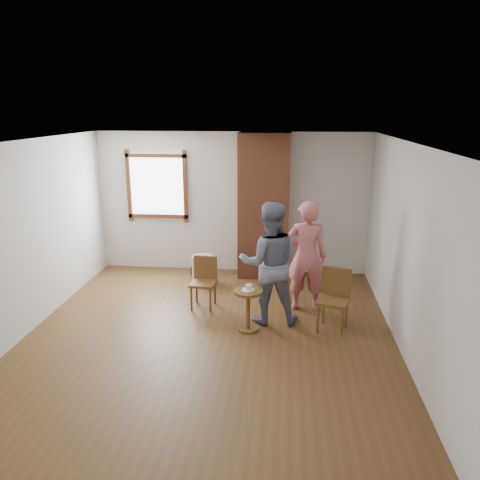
# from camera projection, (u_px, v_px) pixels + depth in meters

# --- Properties ---
(ground) EXTENTS (5.50, 5.50, 0.00)m
(ground) POSITION_uv_depth(u_px,v_px,m) (209.00, 336.00, 6.38)
(ground) COLOR brown
(ground) RESTS_ON ground
(room_shell) EXTENTS (5.04, 5.52, 2.62)m
(room_shell) POSITION_uv_depth(u_px,v_px,m) (210.00, 197.00, 6.47)
(room_shell) COLOR silver
(room_shell) RESTS_ON ground
(brick_chimney) EXTENTS (0.90, 0.50, 2.60)m
(brick_chimney) POSITION_uv_depth(u_px,v_px,m) (264.00, 207.00, 8.36)
(brick_chimney) COLOR #A4563A
(brick_chimney) RESTS_ON ground
(stoneware_crock) EXTENTS (0.49, 0.49, 0.50)m
(stoneware_crock) POSITION_uv_depth(u_px,v_px,m) (203.00, 270.00, 8.24)
(stoneware_crock) COLOR tan
(stoneware_crock) RESTS_ON ground
(dark_pot) EXTENTS (0.15, 0.15, 0.15)m
(dark_pot) POSITION_uv_depth(u_px,v_px,m) (195.00, 271.00, 8.72)
(dark_pot) COLOR black
(dark_pot) RESTS_ON ground
(dining_chair_left) EXTENTS (0.40, 0.40, 0.79)m
(dining_chair_left) POSITION_uv_depth(u_px,v_px,m) (204.00, 279.00, 7.25)
(dining_chair_left) COLOR brown
(dining_chair_left) RESTS_ON ground
(dining_chair_right) EXTENTS (0.50, 0.50, 0.87)m
(dining_chair_right) POSITION_uv_depth(u_px,v_px,m) (334.00, 296.00, 6.49)
(dining_chair_right) COLOR brown
(dining_chair_right) RESTS_ON ground
(side_table) EXTENTS (0.40, 0.40, 0.60)m
(side_table) POSITION_uv_depth(u_px,v_px,m) (248.00, 303.00, 6.45)
(side_table) COLOR brown
(side_table) RESTS_ON ground
(cake_plate) EXTENTS (0.18, 0.18, 0.01)m
(cake_plate) POSITION_uv_depth(u_px,v_px,m) (248.00, 290.00, 6.39)
(cake_plate) COLOR white
(cake_plate) RESTS_ON side_table
(cake_slice) EXTENTS (0.08, 0.07, 0.06)m
(cake_slice) POSITION_uv_depth(u_px,v_px,m) (249.00, 288.00, 6.38)
(cake_slice) COLOR white
(cake_slice) RESTS_ON cake_plate
(man) EXTENTS (0.93, 0.76, 1.77)m
(man) POSITION_uv_depth(u_px,v_px,m) (270.00, 263.00, 6.61)
(man) COLOR black
(man) RESTS_ON ground
(person_pink) EXTENTS (0.63, 0.43, 1.70)m
(person_pink) POSITION_uv_depth(u_px,v_px,m) (306.00, 256.00, 7.02)
(person_pink) COLOR #CB6568
(person_pink) RESTS_ON ground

